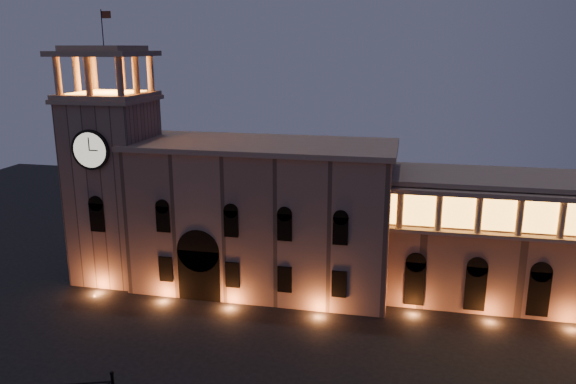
# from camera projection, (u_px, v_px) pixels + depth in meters

# --- Properties ---
(government_building) EXTENTS (30.80, 12.80, 17.60)m
(government_building) POSITION_uv_depth(u_px,v_px,m) (262.00, 216.00, 66.75)
(government_building) COLOR #906F5E
(government_building) RESTS_ON ground
(clock_tower) EXTENTS (9.80, 9.80, 32.40)m
(clock_tower) POSITION_uv_depth(u_px,v_px,m) (114.00, 180.00, 68.66)
(clock_tower) COLOR #906F5E
(clock_tower) RESTS_ON ground
(colonnade_wing) EXTENTS (40.60, 11.50, 14.50)m
(colonnade_wing) POSITION_uv_depth(u_px,v_px,m) (565.00, 242.00, 62.06)
(colonnade_wing) COLOR #8B6A59
(colonnade_wing) RESTS_ON ground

